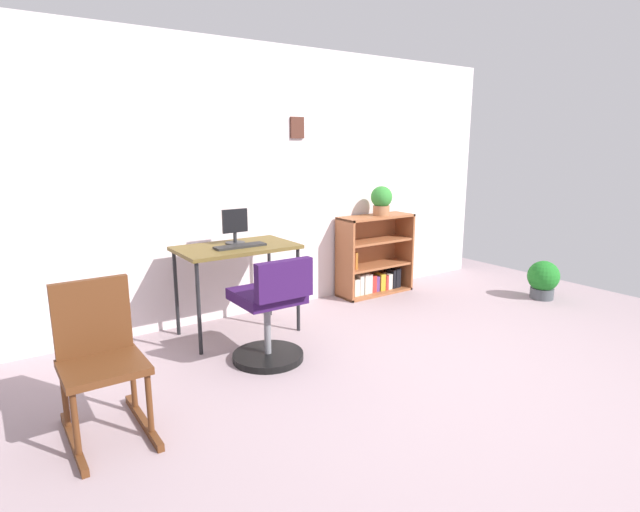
{
  "coord_description": "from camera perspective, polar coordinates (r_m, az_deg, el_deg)",
  "views": [
    {
      "loc": [
        -2.43,
        -2.0,
        1.55
      ],
      "look_at": [
        -0.05,
        1.43,
        0.62
      ],
      "focal_mm": 28.35,
      "sensor_mm": 36.0,
      "label": 1
    }
  ],
  "objects": [
    {
      "name": "ground_plane",
      "position": [
        3.51,
        14.57,
        -14.16
      ],
      "size": [
        6.24,
        6.24,
        0.0
      ],
      "primitive_type": "plane",
      "color": "gray"
    },
    {
      "name": "wall_back",
      "position": [
        4.82,
        -4.41,
        8.43
      ],
      "size": [
        5.2,
        0.12,
        2.42
      ],
      "color": "silver",
      "rests_on": "ground_plane"
    },
    {
      "name": "desk",
      "position": [
        4.16,
        -9.41,
        0.26
      ],
      "size": [
        0.95,
        0.57,
        0.75
      ],
      "color": "brown",
      "rests_on": "ground_plane"
    },
    {
      "name": "monitor",
      "position": [
        4.21,
        -9.57,
        3.29
      ],
      "size": [
        0.22,
        0.16,
        0.29
      ],
      "color": "#262628",
      "rests_on": "desk"
    },
    {
      "name": "keyboard",
      "position": [
        4.09,
        -9.01,
        1.12
      ],
      "size": [
        0.42,
        0.12,
        0.02
      ],
      "primitive_type": "cube",
      "color": "black",
      "rests_on": "desk"
    },
    {
      "name": "office_chair",
      "position": [
        3.65,
        -5.6,
        -6.73
      ],
      "size": [
        0.52,
        0.55,
        0.8
      ],
      "color": "black",
      "rests_on": "ground_plane"
    },
    {
      "name": "rocking_chair",
      "position": [
        3.02,
        -23.59,
        -10.42
      ],
      "size": [
        0.42,
        0.64,
        0.84
      ],
      "color": "#542C15",
      "rests_on": "ground_plane"
    },
    {
      "name": "bookshelf_low",
      "position": [
        5.36,
        5.91,
        -0.39
      ],
      "size": [
        0.83,
        0.3,
        0.83
      ],
      "color": "brown",
      "rests_on": "ground_plane"
    },
    {
      "name": "potted_plant_on_shelf",
      "position": [
        5.25,
        6.96,
        6.31
      ],
      "size": [
        0.22,
        0.22,
        0.3
      ],
      "color": "#9E6642",
      "rests_on": "bookshelf_low"
    },
    {
      "name": "potted_plant_floor",
      "position": [
        5.63,
        23.88,
        -2.38
      ],
      "size": [
        0.31,
        0.31,
        0.39
      ],
      "color": "#474C51",
      "rests_on": "ground_plane"
    }
  ]
}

